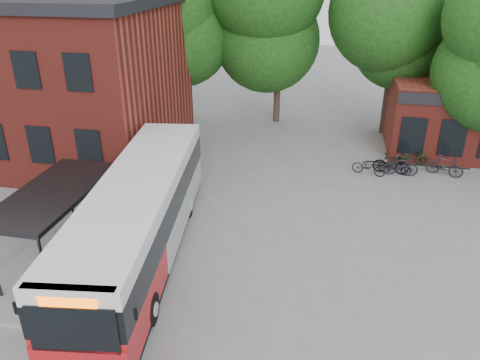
% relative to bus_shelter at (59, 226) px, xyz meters
% --- Properties ---
extents(ground, '(100.00, 100.00, 0.00)m').
position_rel_bus_shelter_xyz_m(ground, '(4.50, 1.00, -1.45)').
color(ground, slate).
extents(station_building, '(18.40, 10.40, 8.50)m').
position_rel_bus_shelter_xyz_m(station_building, '(-8.50, 10.00, 2.80)').
color(station_building, maroon).
rests_on(station_building, ground).
extents(bus_shelter, '(3.60, 7.00, 2.90)m').
position_rel_bus_shelter_xyz_m(bus_shelter, '(0.00, 0.00, 0.00)').
color(bus_shelter, '#27272A').
rests_on(bus_shelter, ground).
extents(bike_rail, '(5.20, 0.10, 0.38)m').
position_rel_bus_shelter_xyz_m(bike_rail, '(13.78, 11.00, -1.26)').
color(bike_rail, '#27272A').
rests_on(bike_rail, ground).
extents(tree_0, '(7.92, 7.92, 11.00)m').
position_rel_bus_shelter_xyz_m(tree_0, '(-1.50, 17.00, 4.05)').
color(tree_0, '#143F10').
rests_on(tree_0, ground).
extents(tree_1, '(7.92, 7.92, 10.40)m').
position_rel_bus_shelter_xyz_m(tree_1, '(5.50, 18.00, 3.75)').
color(tree_1, '#143F10').
rests_on(tree_1, ground).
extents(tree_2, '(7.92, 7.92, 11.00)m').
position_rel_bus_shelter_xyz_m(tree_2, '(12.50, 17.00, 4.05)').
color(tree_2, '#143F10').
rests_on(tree_2, ground).
extents(city_bus, '(4.20, 12.60, 3.14)m').
position_rel_bus_shelter_xyz_m(city_bus, '(2.73, 0.92, 0.12)').
color(city_bus, red).
rests_on(city_bus, ground).
extents(bicycle_0, '(1.82, 1.05, 0.90)m').
position_rel_bus_shelter_xyz_m(bicycle_0, '(11.30, 10.05, -1.00)').
color(bicycle_0, black).
rests_on(bicycle_0, ground).
extents(bicycle_1, '(1.87, 0.73, 1.09)m').
position_rel_bus_shelter_xyz_m(bicycle_1, '(12.41, 10.45, -0.90)').
color(bicycle_1, black).
rests_on(bicycle_1, ground).
extents(bicycle_2, '(1.62, 0.72, 0.82)m').
position_rel_bus_shelter_xyz_m(bicycle_2, '(12.65, 10.38, -1.04)').
color(bicycle_2, black).
rests_on(bicycle_2, ground).
extents(bicycle_3, '(1.73, 0.50, 1.04)m').
position_rel_bus_shelter_xyz_m(bicycle_3, '(12.88, 10.27, -0.93)').
color(bicycle_3, black).
rests_on(bicycle_3, ground).
extents(bicycle_4, '(1.88, 0.95, 0.94)m').
position_rel_bus_shelter_xyz_m(bicycle_4, '(13.57, 11.77, -0.98)').
color(bicycle_4, '#0F381D').
rests_on(bicycle_4, ground).
extents(bicycle_5, '(1.90, 1.11, 1.10)m').
position_rel_bus_shelter_xyz_m(bicycle_5, '(15.07, 10.70, -0.90)').
color(bicycle_5, '#232329').
rests_on(bicycle_5, ground).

